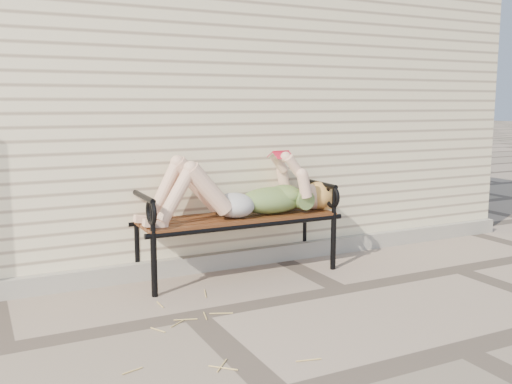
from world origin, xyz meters
TOP-DOWN VIEW (x-y plane):
  - ground at (0.00, 0.00)m, footprint 80.00×80.00m
  - house_wall at (0.00, 3.00)m, footprint 8.00×4.00m
  - foundation_strip at (0.00, 0.97)m, footprint 8.00×0.10m
  - garden_bench at (0.69, 0.88)m, footprint 1.86×0.74m
  - reading_woman at (0.71, 0.73)m, footprint 1.76×0.40m
  - straw_scatter at (-0.64, -0.32)m, footprint 2.84×1.60m

SIDE VIEW (x-z plane):
  - ground at x=0.00m, z-range 0.00..0.00m
  - straw_scatter at x=-0.64m, z-range 0.00..0.01m
  - foundation_strip at x=0.00m, z-range 0.00..0.15m
  - garden_bench at x=0.69m, z-range 0.07..1.28m
  - reading_woman at x=0.71m, z-range 0.44..0.99m
  - house_wall at x=0.00m, z-range 0.00..3.00m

